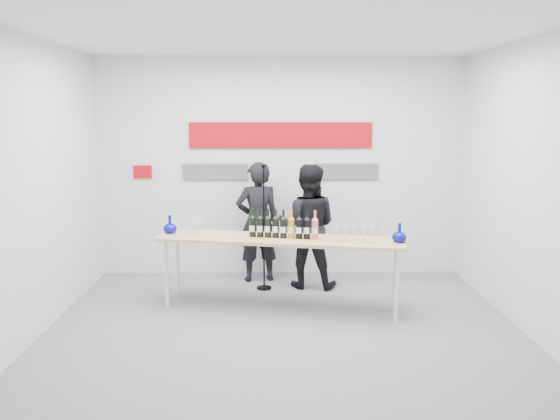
{
  "coord_description": "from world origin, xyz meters",
  "views": [
    {
      "loc": [
        -0.11,
        -5.52,
        2.26
      ],
      "look_at": [
        -0.03,
        0.65,
        1.15
      ],
      "focal_mm": 35.0,
      "sensor_mm": 36.0,
      "label": 1
    }
  ],
  "objects": [
    {
      "name": "back_wall",
      "position": [
        0.0,
        2.0,
        1.5
      ],
      "size": [
        5.0,
        0.04,
        3.0
      ],
      "primitive_type": "cube",
      "color": "silver",
      "rests_on": "ground"
    },
    {
      "name": "ground",
      "position": [
        0.0,
        0.0,
        0.0
      ],
      "size": [
        5.0,
        5.0,
        0.0
      ],
      "primitive_type": "plane",
      "color": "slate",
      "rests_on": "ground"
    },
    {
      "name": "glasses_left",
      "position": [
        -1.05,
        0.72,
        0.94
      ],
      "size": [
        0.26,
        0.26,
        0.18
      ],
      "color": "silver",
      "rests_on": "tasting_table"
    },
    {
      "name": "glasses_right",
      "position": [
        0.83,
        0.38,
        0.94
      ],
      "size": [
        0.56,
        0.31,
        0.18
      ],
      "color": "silver",
      "rests_on": "tasting_table"
    },
    {
      "name": "decanter_left",
      "position": [
        -1.33,
        0.82,
        0.95
      ],
      "size": [
        0.16,
        0.16,
        0.21
      ],
      "primitive_type": null,
      "color": "#070B82",
      "rests_on": "tasting_table"
    },
    {
      "name": "wine_bottles",
      "position": [
        0.01,
        0.55,
        1.01
      ],
      "size": [
        0.8,
        0.22,
        0.33
      ],
      "rotation": [
        0.0,
        0.0,
        -0.19
      ],
      "color": "black",
      "rests_on": "tasting_table"
    },
    {
      "name": "signage",
      "position": [
        -0.06,
        1.97,
        1.81
      ],
      "size": [
        3.38,
        0.02,
        0.79
      ],
      "color": "#AE0711",
      "rests_on": "back_wall"
    },
    {
      "name": "mic_stand",
      "position": [
        -0.22,
        1.27,
        0.5
      ],
      "size": [
        0.19,
        0.19,
        1.63
      ],
      "rotation": [
        0.0,
        0.0,
        0.24
      ],
      "color": "black",
      "rests_on": "ground"
    },
    {
      "name": "decanter_right",
      "position": [
        1.29,
        0.33,
        0.95
      ],
      "size": [
        0.16,
        0.16,
        0.21
      ],
      "primitive_type": null,
      "color": "#070B82",
      "rests_on": "tasting_table"
    },
    {
      "name": "presenter_right",
      "position": [
        0.34,
        1.37,
        0.8
      ],
      "size": [
        0.88,
        0.74,
        1.61
      ],
      "primitive_type": "imported",
      "rotation": [
        0.0,
        0.0,
        2.96
      ],
      "color": "black",
      "rests_on": "ground"
    },
    {
      "name": "tasting_table",
      "position": [
        -0.03,
        0.55,
        0.78
      ],
      "size": [
        2.87,
        1.07,
        0.84
      ],
      "rotation": [
        0.0,
        0.0,
        -0.19
      ],
      "color": "#D7BC73",
      "rests_on": "ground"
    },
    {
      "name": "presenter_left",
      "position": [
        -0.31,
        1.64,
        0.81
      ],
      "size": [
        0.66,
        0.51,
        1.62
      ],
      "primitive_type": "imported",
      "rotation": [
        0.0,
        0.0,
        3.37
      ],
      "color": "black",
      "rests_on": "ground"
    }
  ]
}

